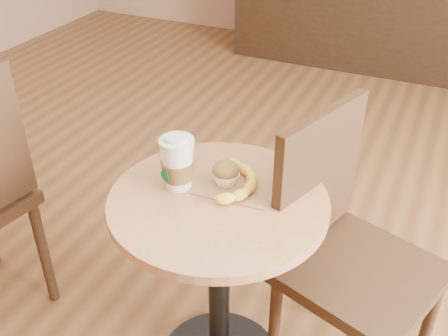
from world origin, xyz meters
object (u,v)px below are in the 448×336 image
Objects in this scene: muffin at (226,173)px; banana at (237,182)px; coffee_cup at (178,164)px; cafe_table at (219,259)px; chair_right at (345,251)px.

banana is (0.04, -0.01, -0.02)m from muffin.
muffin is at bearing 48.76° from coffee_cup.
banana is at bearing 68.05° from cafe_table.
cafe_table is at bearing -122.46° from banana.
cafe_table is 0.76× the size of chair_right.
cafe_table is 4.38× the size of coffee_cup.
banana is (0.03, 0.07, 0.26)m from cafe_table.
cafe_table is at bearing -82.75° from muffin.
muffin reaches higher than cafe_table.
chair_right is 4.08× the size of banana.
muffin is at bearing 161.37° from banana.
chair_right reaches higher than cafe_table.
chair_right is 0.59m from coffee_cup.
cafe_table is 0.27m from banana.
banana is (0.16, 0.06, -0.06)m from coffee_cup.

